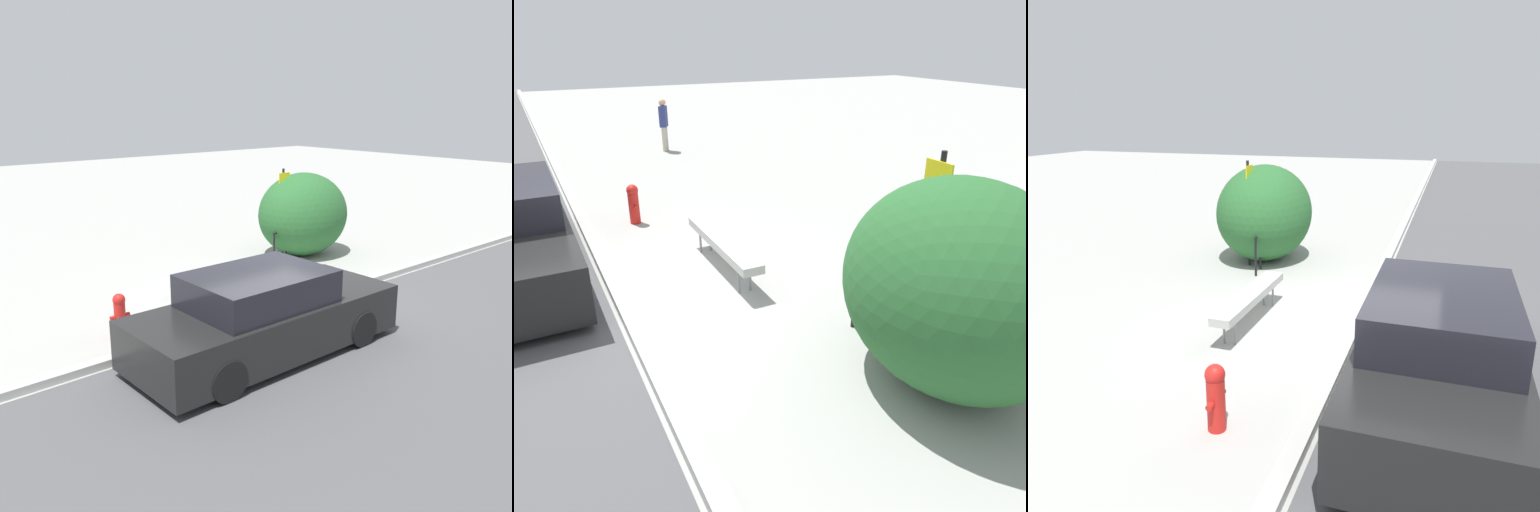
# 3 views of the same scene
# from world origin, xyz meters

# --- Properties ---
(ground_plane) EXTENTS (60.00, 60.00, 0.00)m
(ground_plane) POSITION_xyz_m (0.00, 0.00, 0.00)
(ground_plane) COLOR #9E9E99
(curb) EXTENTS (60.00, 0.20, 0.13)m
(curb) POSITION_xyz_m (0.00, 0.00, 0.07)
(curb) COLOR #A8A8A3
(curb) RESTS_ON ground_plane
(bench) EXTENTS (2.28, 0.34, 0.52)m
(bench) POSITION_xyz_m (-0.30, 1.65, 0.45)
(bench) COLOR gray
(bench) RESTS_ON ground_plane
(bike_rack) EXTENTS (0.55, 0.14, 0.83)m
(bike_rack) POSITION_xyz_m (2.22, 2.50, 0.50)
(bike_rack) COLOR black
(bike_rack) RESTS_ON ground_plane
(sign_post) EXTENTS (0.36, 0.08, 2.30)m
(sign_post) POSITION_xyz_m (2.66, 2.87, 1.38)
(sign_post) COLOR black
(sign_post) RESTS_ON ground_plane
(fire_hydrant) EXTENTS (0.36, 0.22, 0.77)m
(fire_hydrant) POSITION_xyz_m (-3.02, 0.93, 0.41)
(fire_hydrant) COLOR red
(fire_hydrant) RESTS_ON ground_plane
(shrub_hedge) EXTENTS (2.51, 2.11, 2.17)m
(shrub_hedge) POSITION_xyz_m (3.23, 2.72, 1.08)
(shrub_hedge) COLOR #28602D
(shrub_hedge) RESTS_ON ground_plane
(parked_car_near) EXTENTS (4.53, 1.77, 1.40)m
(parked_car_near) POSITION_xyz_m (-1.63, -1.26, 0.64)
(parked_car_near) COLOR black
(parked_car_near) RESTS_ON ground_plane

